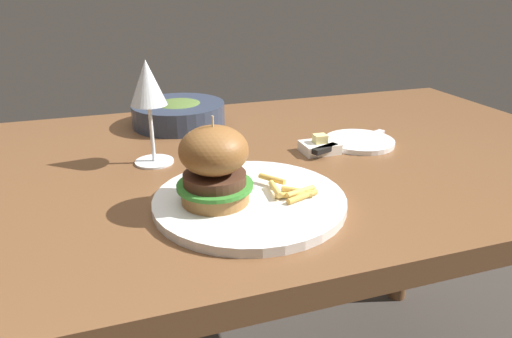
# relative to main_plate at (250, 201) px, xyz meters

# --- Properties ---
(dining_table) EXTENTS (1.49, 0.79, 0.74)m
(dining_table) POSITION_rel_main_plate_xyz_m (0.03, 0.19, -0.09)
(dining_table) COLOR brown
(dining_table) RESTS_ON ground
(main_plate) EXTENTS (0.29, 0.29, 0.01)m
(main_plate) POSITION_rel_main_plate_xyz_m (0.00, 0.00, 0.00)
(main_plate) COLOR white
(main_plate) RESTS_ON dining_table
(burger_sandwich) EXTENTS (0.11, 0.11, 0.13)m
(burger_sandwich) POSITION_rel_main_plate_xyz_m (-0.05, 0.00, 0.06)
(burger_sandwich) COLOR #9E6B38
(burger_sandwich) RESTS_ON main_plate
(fries_pile) EXTENTS (0.07, 0.09, 0.02)m
(fries_pile) POSITION_rel_main_plate_xyz_m (0.06, -0.01, 0.01)
(fries_pile) COLOR #E0B251
(fries_pile) RESTS_ON main_plate
(wine_glass) EXTENTS (0.07, 0.07, 0.19)m
(wine_glass) POSITION_rel_main_plate_xyz_m (-0.12, 0.22, 0.13)
(wine_glass) COLOR silver
(wine_glass) RESTS_ON dining_table
(bread_plate) EXTENTS (0.14, 0.14, 0.01)m
(bread_plate) POSITION_rel_main_plate_xyz_m (0.30, 0.19, -0.00)
(bread_plate) COLOR white
(bread_plate) RESTS_ON dining_table
(table_knife) EXTENTS (0.20, 0.09, 0.01)m
(table_knife) POSITION_rel_main_plate_xyz_m (0.25, 0.17, 0.01)
(table_knife) COLOR silver
(table_knife) RESTS_ON bread_plate
(butter_dish) EXTENTS (0.07, 0.06, 0.04)m
(butter_dish) POSITION_rel_main_plate_xyz_m (0.20, 0.17, 0.00)
(butter_dish) COLOR white
(butter_dish) RESTS_ON dining_table
(soup_bowl) EXTENTS (0.21, 0.21, 0.06)m
(soup_bowl) POSITION_rel_main_plate_xyz_m (-0.03, 0.44, 0.02)
(soup_bowl) COLOR #2D384C
(soup_bowl) RESTS_ON dining_table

